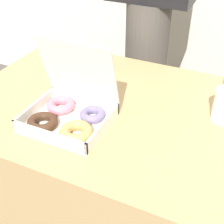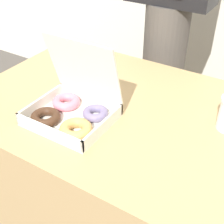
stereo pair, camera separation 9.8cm
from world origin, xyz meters
TOP-DOWN VIEW (x-y plane):
  - table at (0.00, 0.00)m, footprint 1.05×0.80m
  - donut_box at (-0.05, -0.16)m, footprint 0.28×0.25m

SIDE VIEW (x-z plane):
  - table at x=0.00m, z-range 0.00..0.77m
  - donut_box at x=-0.05m, z-range 0.67..0.95m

